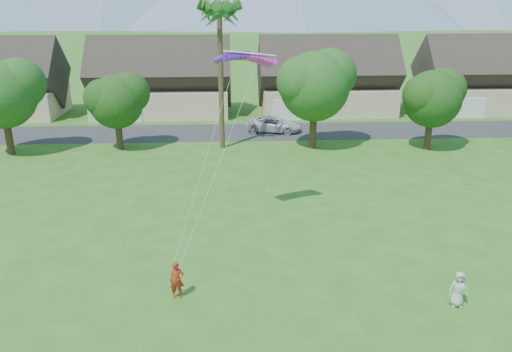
{
  "coord_description": "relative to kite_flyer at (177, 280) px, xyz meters",
  "views": [
    {
      "loc": [
        -1.32,
        -14.39,
        12.43
      ],
      "look_at": [
        0.0,
        10.0,
        3.8
      ],
      "focal_mm": 35.0,
      "sensor_mm": 36.0,
      "label": 1
    }
  ],
  "objects": [
    {
      "name": "street",
      "position": [
        3.75,
        29.21,
        -0.86
      ],
      "size": [
        90.0,
        7.0,
        0.01
      ],
      "primitive_type": "cube",
      "color": "#2D2D30",
      "rests_on": "ground"
    },
    {
      "name": "parafoil_kite",
      "position": [
        3.36,
        7.8,
        8.78
      ],
      "size": [
        3.48,
        1.56,
        0.5
      ],
      "rotation": [
        0.0,
        0.0,
        0.41
      ],
      "color": "#5F18B7",
      "rests_on": "ground"
    },
    {
      "name": "watcher",
      "position": [
        12.05,
        -1.26,
        -0.05
      ],
      "size": [
        0.84,
        0.59,
        1.62
      ],
      "primitive_type": "imported",
      "rotation": [
        0.0,
        0.0,
        -0.1
      ],
      "color": "#B4B4AF",
      "rests_on": "ground"
    },
    {
      "name": "houses_row",
      "position": [
        4.25,
        38.2,
        2.58
      ],
      "size": [
        72.75,
        8.19,
        8.86
      ],
      "color": "beige",
      "rests_on": "ground"
    },
    {
      "name": "tree_row",
      "position": [
        2.61,
        23.12,
        4.02
      ],
      "size": [
        62.27,
        6.67,
        8.45
      ],
      "color": "#47301C",
      "rests_on": "ground"
    },
    {
      "name": "kite_flyer",
      "position": [
        0.0,
        0.0,
        0.0
      ],
      "size": [
        0.7,
        0.53,
        1.73
      ],
      "primitive_type": "imported",
      "rotation": [
        0.0,
        0.0,
        0.2
      ],
      "color": "#A22612",
      "rests_on": "ground"
    },
    {
      "name": "parked_car",
      "position": [
        6.84,
        29.21,
        -0.13
      ],
      "size": [
        5.72,
        3.57,
        1.48
      ],
      "primitive_type": "imported",
      "rotation": [
        0.0,
        0.0,
        1.35
      ],
      "color": "silver",
      "rests_on": "ground"
    },
    {
      "name": "fan_palm",
      "position": [
        1.75,
        23.71,
        10.94
      ],
      "size": [
        3.0,
        3.0,
        13.8
      ],
      "color": "#4C3D26",
      "rests_on": "ground"
    }
  ]
}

